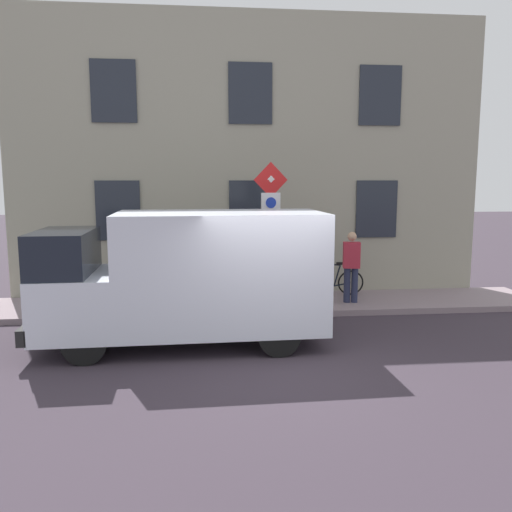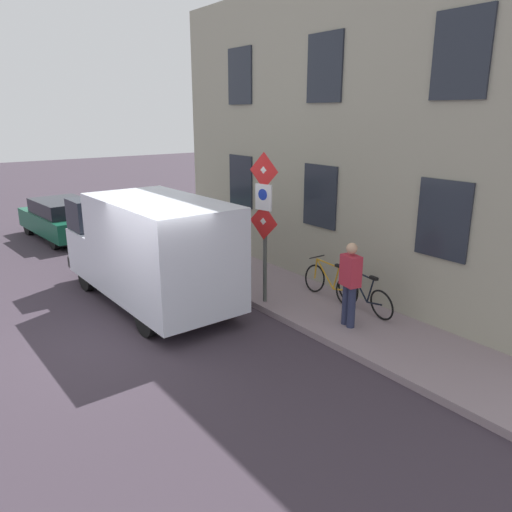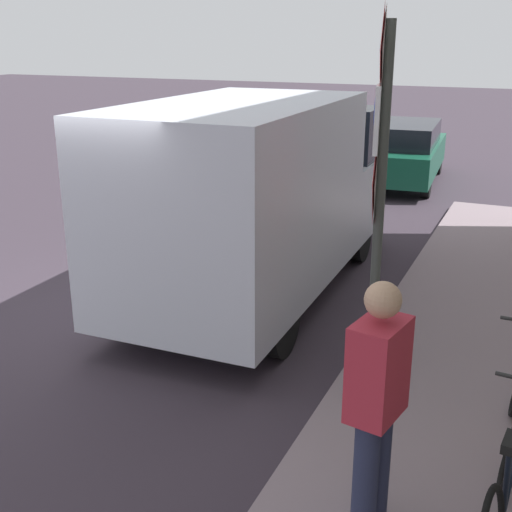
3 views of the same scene
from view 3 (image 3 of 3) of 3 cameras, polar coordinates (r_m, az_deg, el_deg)
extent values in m
plane|color=#372E38|center=(7.88, -11.35, -5.66)|extent=(80.00, 80.00, 0.00)
cube|color=gray|center=(6.60, 17.40, -10.55)|extent=(2.14, 14.17, 0.14)
cylinder|color=#474C47|center=(5.86, 10.70, 3.91)|extent=(0.09, 0.09, 3.19)
pyramid|color=silver|center=(5.68, 10.69, 17.18)|extent=(0.14, 0.50, 0.50)
pyramid|color=red|center=(5.68, 10.75, 17.18)|extent=(0.13, 0.55, 0.56)
cube|color=white|center=(5.72, 10.56, 11.66)|extent=(0.13, 0.44, 0.56)
cylinder|color=#1933B2|center=(5.72, 10.35, 12.28)|extent=(0.06, 0.24, 0.24)
pyramid|color=silver|center=(5.81, 10.05, 6.29)|extent=(0.14, 0.50, 0.50)
pyramid|color=red|center=(5.81, 10.10, 6.28)|extent=(0.13, 0.55, 0.56)
cube|color=silver|center=(7.65, -1.49, 5.17)|extent=(2.09, 3.85, 2.18)
cube|color=silver|center=(10.14, 4.59, 5.34)|extent=(2.03, 1.45, 1.10)
cube|color=black|center=(10.17, 5.10, 10.53)|extent=(1.94, 1.03, 0.84)
cube|color=black|center=(10.92, 5.78, 4.28)|extent=(2.00, 0.21, 0.28)
cylinder|color=black|center=(10.35, -0.53, 2.86)|extent=(0.24, 0.77, 0.76)
cylinder|color=black|center=(9.81, 8.96, 1.74)|extent=(0.24, 0.77, 0.76)
cylinder|color=black|center=(7.57, -10.55, -3.51)|extent=(0.24, 0.77, 0.76)
cylinder|color=black|center=(6.82, 2.03, -5.73)|extent=(0.24, 0.77, 0.76)
cube|color=#145039|center=(15.38, 12.32, 8.42)|extent=(2.05, 4.12, 0.64)
cube|color=black|center=(15.11, 12.34, 10.17)|extent=(1.79, 2.52, 0.60)
cylinder|color=black|center=(16.83, 10.25, 8.43)|extent=(0.23, 0.61, 0.60)
cylinder|color=black|center=(16.65, 15.56, 7.94)|extent=(0.23, 0.61, 0.60)
cylinder|color=black|center=(14.27, 8.40, 6.74)|extent=(0.23, 0.61, 0.60)
cylinder|color=black|center=(14.06, 14.62, 6.15)|extent=(0.23, 0.61, 0.60)
cylinder|color=black|center=(4.41, 21.00, -17.82)|extent=(0.06, 0.19, 0.55)
cube|color=black|center=(4.18, 21.32, -14.91)|extent=(0.10, 0.21, 0.06)
cylinder|color=#262B47|center=(4.49, 10.54, -17.53)|extent=(0.16, 0.16, 0.85)
cylinder|color=#262B47|center=(4.36, 9.50, -18.74)|extent=(0.16, 0.16, 0.85)
cube|color=#B82A3B|center=(4.03, 10.62, -9.70)|extent=(0.33, 0.44, 0.62)
sphere|color=tan|center=(3.84, 11.01, -3.78)|extent=(0.22, 0.22, 0.22)
camera|label=1|loc=(14.76, -38.75, 14.35)|focal=36.96mm
camera|label=2|loc=(8.25, -88.44, 8.47)|focal=34.65mm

